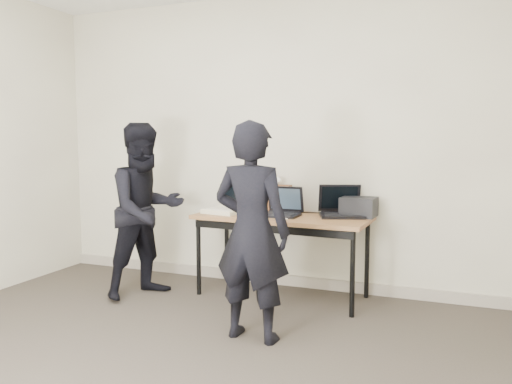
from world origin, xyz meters
The scene contains 13 objects.
room centered at (0.00, 0.00, 1.35)m, with size 4.60×4.60×2.80m.
desk centered at (0.23, 1.90, 0.66)m, with size 1.54×0.74×0.72m.
laptop_beige centered at (-0.30, 1.89, 0.77)m, with size 0.39×0.38×0.26m.
laptop_center centered at (0.22, 1.91, 0.78)m, with size 0.32×0.31×0.25m.
laptop_right centered at (0.71, 2.06, 0.78)m, with size 0.46×0.45×0.27m.
leather_satchel centered at (0.05, 2.13, 0.85)m, with size 0.37×0.21×0.25m.
tissue centered at (0.08, 2.13, 1.00)m, with size 0.13×0.10×0.08m, color white.
equipment_box centered at (0.86, 2.09, 0.80)m, with size 0.29×0.24×0.17m, color black.
power_brick centered at (0.01, 1.73, 0.73)m, with size 0.07×0.04×0.03m, color black.
cables centered at (0.08, 1.89, 0.72)m, with size 0.85×0.44×0.01m.
person_typist centered at (0.33, 0.94, 0.75)m, with size 0.55×0.36×1.50m, color black.
person_observer centered at (-0.90, 1.51, 0.76)m, with size 0.74×0.58×1.52m, color black.
baseboard centered at (0.00, 2.23, 0.05)m, with size 4.50×0.03×0.10m, color #A09685.
Camera 1 is at (1.56, -2.17, 1.38)m, focal length 35.00 mm.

